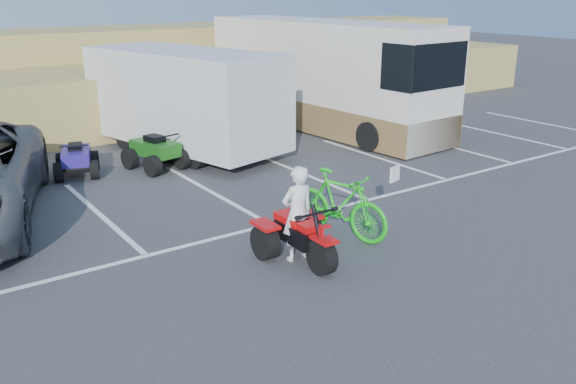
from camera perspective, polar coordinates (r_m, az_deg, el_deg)
ground at (r=10.83m, az=5.34°, el=-6.91°), size 100.00×100.00×0.00m
parking_stripes at (r=14.35m, az=-2.43°, el=-0.31°), size 28.00×5.16×0.01m
grass_embankment at (r=23.99m, az=-19.34°, el=9.84°), size 40.00×8.50×3.10m
red_trike_atv at (r=10.96m, az=1.33°, el=-6.52°), size 1.30×1.72×1.10m
rider at (r=10.73m, az=0.90°, el=-2.03°), size 0.64×0.43×1.74m
green_dirt_bike at (r=11.87m, az=4.85°, el=-1.11°), size 1.17×2.28×1.32m
cargo_trailer at (r=18.20m, az=-9.62°, el=8.70°), size 4.00×6.77×2.96m
rv_motorhome at (r=21.39m, az=3.29°, el=10.21°), size 3.17×10.02×3.55m
quad_atv_blue at (r=16.82m, az=-19.02°, el=1.51°), size 1.48×1.71×0.94m
quad_atv_green at (r=16.85m, az=-12.19°, el=2.15°), size 1.48×1.79×1.03m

